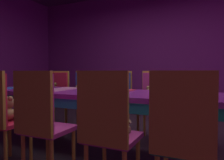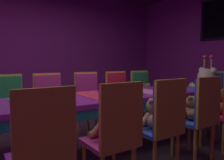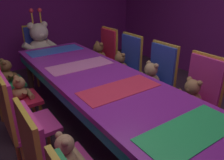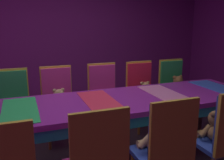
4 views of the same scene
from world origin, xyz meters
name	(u,v)px [view 2 (image 2 of 4)]	position (x,y,z in m)	size (l,w,h in m)	color
ground_plane	(97,155)	(0.00, 0.00, 0.00)	(7.90, 7.90, 0.00)	#3F2D38
wall_left	(37,51)	(-2.60, 0.00, 1.40)	(0.12, 6.40, 2.80)	#721E72
banquet_table	(97,102)	(0.00, 0.00, 0.66)	(0.90, 3.68, 0.75)	purple
chair_left_1	(7,104)	(-0.83, -0.88, 0.60)	(0.42, 0.41, 0.98)	#268C4C
chair_left_2	(49,100)	(-0.84, -0.32, 0.60)	(0.42, 0.41, 0.98)	#CC338C
teddy_left_2	(52,103)	(-0.69, -0.32, 0.57)	(0.22, 0.28, 0.27)	tan
chair_left_3	(88,96)	(-0.85, 0.33, 0.60)	(0.42, 0.41, 0.98)	#CC338C
chair_left_4	(118,94)	(-0.83, 0.90, 0.60)	(0.42, 0.41, 0.98)	red
teddy_left_4	(123,96)	(-0.68, 0.90, 0.57)	(0.21, 0.28, 0.26)	#9E7247
chair_left_5	(142,91)	(-0.85, 1.48, 0.60)	(0.42, 0.41, 0.98)	#268C4C
teddy_left_5	(147,92)	(-0.70, 1.48, 0.59)	(0.25, 0.32, 0.30)	brown
chair_right_1	(43,144)	(0.85, -0.90, 0.60)	(0.42, 0.41, 0.98)	purple
teddy_right_1	(37,139)	(0.70, -0.90, 0.59)	(0.25, 0.32, 0.30)	tan
chair_right_2	(117,128)	(0.84, -0.29, 0.60)	(0.42, 0.41, 0.98)	#CC338C
teddy_right_2	(107,125)	(0.69, -0.29, 0.59)	(0.26, 0.33, 0.31)	#9E7247
chair_right_3	(164,118)	(0.82, 0.29, 0.60)	(0.42, 0.41, 0.98)	#2D47B2
teddy_right_3	(154,115)	(0.68, 0.29, 0.60)	(0.27, 0.34, 0.33)	tan
chair_right_4	(202,111)	(0.82, 0.91, 0.60)	(0.42, 0.41, 0.98)	#2D47B2
teddy_right_4	(191,109)	(0.68, 0.91, 0.59)	(0.24, 0.31, 0.30)	olive
teddy_right_5	(218,103)	(0.67, 1.47, 0.60)	(0.27, 0.35, 0.33)	brown
throne_chair	(211,93)	(0.00, 2.38, 0.60)	(0.41, 0.42, 0.98)	#2D47B2
king_teddy_bear	(206,86)	(0.00, 2.22, 0.72)	(0.63, 0.49, 0.81)	beige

